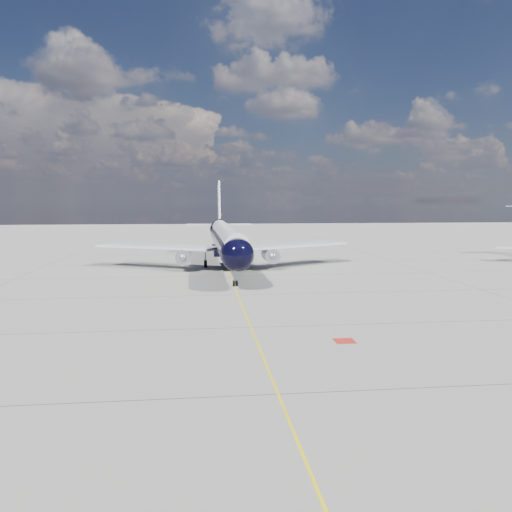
# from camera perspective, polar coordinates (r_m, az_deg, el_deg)

# --- Properties ---
(ground) EXTENTS (320.00, 320.00, 0.00)m
(ground) POSITION_cam_1_polar(r_m,az_deg,el_deg) (77.58, -3.24, -1.71)
(ground) COLOR gray
(ground) RESTS_ON ground
(taxiway_centerline) EXTENTS (0.16, 160.00, 0.01)m
(taxiway_centerline) POSITION_cam_1_polar(r_m,az_deg,el_deg) (72.64, -3.02, -2.26)
(taxiway_centerline) COLOR yellow
(taxiway_centerline) RESTS_ON ground
(red_marking) EXTENTS (1.60, 1.60, 0.01)m
(red_marking) POSITION_cam_1_polar(r_m,az_deg,el_deg) (39.83, 10.08, -9.54)
(red_marking) COLOR maroon
(red_marking) RESTS_ON ground
(main_airliner) EXTENTS (42.57, 51.68, 14.96)m
(main_airliner) POSITION_cam_1_polar(r_m,az_deg,el_deg) (81.80, -3.45, 1.97)
(main_airliner) COLOR black
(main_airliner) RESTS_ON ground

